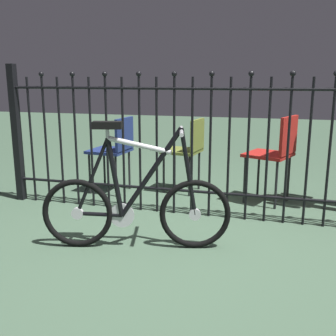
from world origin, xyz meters
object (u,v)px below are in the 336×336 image
at_px(bicycle, 136,205).
at_px(chair_red, 276,150).
at_px(chair_olive, 188,147).
at_px(chair_navy, 115,146).

distance_m(bicycle, chair_red, 1.66).
bearing_deg(chair_olive, chair_navy, -164.34).
relative_size(bicycle, chair_olive, 1.68).
xyz_separation_m(bicycle, chair_red, (0.95, 1.35, 0.21)).
relative_size(chair_olive, chair_red, 0.92).
distance_m(chair_olive, chair_red, 0.92).
distance_m(bicycle, chair_olive, 1.53).
xyz_separation_m(chair_navy, chair_red, (1.65, 0.04, 0.04)).
relative_size(chair_navy, chair_red, 0.93).
xyz_separation_m(bicycle, chair_navy, (-0.70, 1.31, 0.18)).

